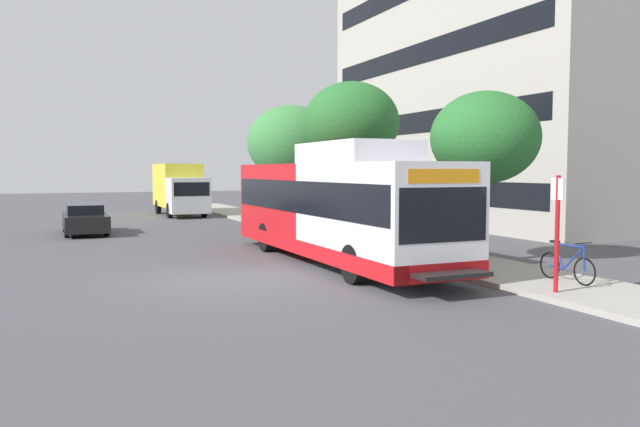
# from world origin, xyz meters

# --- Properties ---
(ground_plane) EXTENTS (120.00, 120.00, 0.00)m
(ground_plane) POSITION_xyz_m (0.00, 8.00, 0.00)
(ground_plane) COLOR #4C4C51
(sidewalk_curb) EXTENTS (3.00, 56.00, 0.14)m
(sidewalk_curb) POSITION_xyz_m (7.00, 6.00, 0.07)
(sidewalk_curb) COLOR #A8A399
(sidewalk_curb) RESTS_ON ground
(transit_bus) EXTENTS (2.58, 12.25, 3.65)m
(transit_bus) POSITION_xyz_m (3.84, 1.65, 1.70)
(transit_bus) COLOR white
(transit_bus) RESTS_ON ground
(bus_stop_sign_pole) EXTENTS (0.10, 0.36, 2.60)m
(bus_stop_sign_pole) POSITION_xyz_m (6.01, -5.26, 1.65)
(bus_stop_sign_pole) COLOR red
(bus_stop_sign_pole) RESTS_ON sidewalk_curb
(bicycle_parked) EXTENTS (0.52, 1.76, 1.02)m
(bicycle_parked) POSITION_xyz_m (7.21, -4.39, 0.56)
(bicycle_parked) COLOR black
(bicycle_parked) RESTS_ON sidewalk_curb
(street_tree_near_stop) EXTENTS (3.31, 3.31, 5.11)m
(street_tree_near_stop) POSITION_xyz_m (7.97, -0.27, 3.83)
(street_tree_near_stop) COLOR #4C3823
(street_tree_near_stop) RESTS_ON sidewalk_curb
(street_tree_mid_block) EXTENTS (4.06, 4.06, 6.46)m
(street_tree_mid_block) POSITION_xyz_m (7.65, 8.15, 4.86)
(street_tree_mid_block) COLOR #4C3823
(street_tree_mid_block) RESTS_ON sidewalk_curb
(street_tree_far_block) EXTENTS (4.74, 4.74, 6.20)m
(street_tree_far_block) POSITION_xyz_m (7.84, 15.77, 4.32)
(street_tree_far_block) COLOR #4C3823
(street_tree_far_block) RESTS_ON sidewalk_curb
(parked_car_far_lane) EXTENTS (1.80, 4.50, 1.33)m
(parked_car_far_lane) POSITION_xyz_m (-2.77, 13.91, 0.66)
(parked_car_far_lane) COLOR black
(parked_car_far_lane) RESTS_ON ground
(box_truck_background) EXTENTS (2.32, 7.01, 3.25)m
(box_truck_background) POSITION_xyz_m (3.38, 23.87, 1.74)
(box_truck_background) COLOR silver
(box_truck_background) RESTS_ON ground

